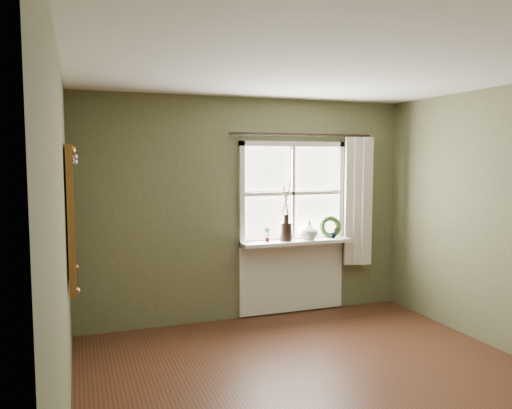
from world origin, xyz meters
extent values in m
plane|color=#3E2013|center=(0.00, 0.00, 0.00)|extent=(4.50, 4.50, 0.00)
plane|color=silver|center=(0.00, 0.00, 2.60)|extent=(4.50, 4.50, 0.00)
cube|color=brown|center=(0.00, 2.30, 1.30)|extent=(4.00, 0.10, 2.60)
cube|color=brown|center=(-2.05, 0.00, 1.30)|extent=(0.10, 4.50, 2.60)
cube|color=silver|center=(0.55, 2.22, 0.89)|extent=(1.36, 0.06, 0.06)
cube|color=silver|center=(0.55, 2.22, 2.07)|extent=(1.36, 0.06, 0.06)
cube|color=silver|center=(-0.10, 2.22, 1.48)|extent=(0.06, 0.06, 1.24)
cube|color=silver|center=(1.20, 2.22, 1.48)|extent=(0.06, 0.06, 1.24)
cube|color=silver|center=(0.55, 2.22, 1.48)|extent=(1.24, 0.05, 0.04)
cube|color=silver|center=(0.55, 2.22, 1.48)|extent=(0.04, 0.05, 1.12)
cube|color=white|center=(0.23, 2.25, 1.77)|extent=(0.59, 0.01, 0.53)
cube|color=white|center=(0.88, 2.25, 1.77)|extent=(0.59, 0.01, 0.53)
cube|color=white|center=(0.23, 2.25, 1.19)|extent=(0.59, 0.01, 0.53)
cube|color=white|center=(0.88, 2.25, 1.19)|extent=(0.59, 0.01, 0.53)
cube|color=silver|center=(0.55, 2.12, 0.90)|extent=(1.36, 0.26, 0.04)
cube|color=silver|center=(0.55, 2.23, 0.46)|extent=(1.36, 0.04, 0.88)
cylinder|color=black|center=(0.42, 2.12, 1.03)|extent=(0.15, 0.15, 0.22)
imported|color=beige|center=(0.72, 2.12, 1.03)|extent=(0.22, 0.22, 0.23)
torus|color=#263F1C|center=(1.03, 2.16, 1.02)|extent=(0.29, 0.17, 0.28)
imported|color=#263F1C|center=(0.18, 2.12, 1.01)|extent=(0.11, 0.10, 0.18)
imported|color=#263F1C|center=(1.06, 2.12, 1.00)|extent=(0.10, 0.09, 0.15)
cube|color=beige|center=(1.39, 2.13, 1.37)|extent=(0.36, 0.12, 1.59)
cylinder|color=black|center=(0.65, 2.17, 2.18)|extent=(1.84, 0.03, 0.03)
cube|color=white|center=(-1.97, 1.36, 1.40)|extent=(0.02, 0.84, 1.04)
cube|color=#915A2A|center=(-1.96, 1.36, 1.96)|extent=(0.05, 1.02, 0.09)
cube|color=#915A2A|center=(-1.96, 1.36, 0.84)|extent=(0.05, 1.02, 0.09)
cube|color=#915A2A|center=(-1.96, 0.89, 1.40)|extent=(0.05, 0.09, 1.04)
cube|color=#915A2A|center=(-1.96, 1.82, 1.40)|extent=(0.05, 0.09, 1.04)
sphere|color=silver|center=(-1.91, 1.33, 1.90)|extent=(0.04, 0.04, 0.04)
sphere|color=silver|center=(-1.91, 1.36, 1.86)|extent=(0.04, 0.04, 0.04)
sphere|color=silver|center=(-1.91, 1.39, 1.91)|extent=(0.04, 0.04, 0.04)
camera|label=1|loc=(-1.92, -3.27, 1.88)|focal=35.00mm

